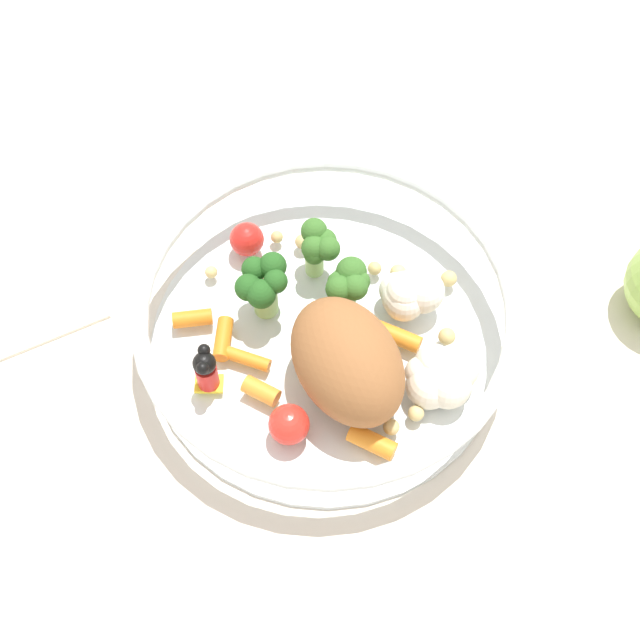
{
  "coord_description": "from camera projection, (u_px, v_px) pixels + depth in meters",
  "views": [
    {
      "loc": [
        0.29,
        0.0,
        0.52
      ],
      "look_at": [
        -0.01,
        0.01,
        0.03
      ],
      "focal_mm": 48.38,
      "sensor_mm": 36.0,
      "label": 1
    }
  ],
  "objects": [
    {
      "name": "food_container",
      "position": [
        333.0,
        326.0,
        0.57
      ],
      "size": [
        0.26,
        0.26,
        0.07
      ],
      "color": "white",
      "rests_on": "ground_plane"
    },
    {
      "name": "ground_plane",
      "position": [
        309.0,
        349.0,
        0.6
      ],
      "size": [
        2.4,
        2.4,
        0.0
      ],
      "primitive_type": "plane",
      "color": "silver"
    },
    {
      "name": "folded_napkin",
      "position": [
        5.0,
        287.0,
        0.62
      ],
      "size": [
        0.15,
        0.15,
        0.01
      ],
      "primitive_type": "cube",
      "rotation": [
        0.0,
        0.0,
        0.45
      ],
      "color": "silver",
      "rests_on": "ground_plane"
    }
  ]
}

